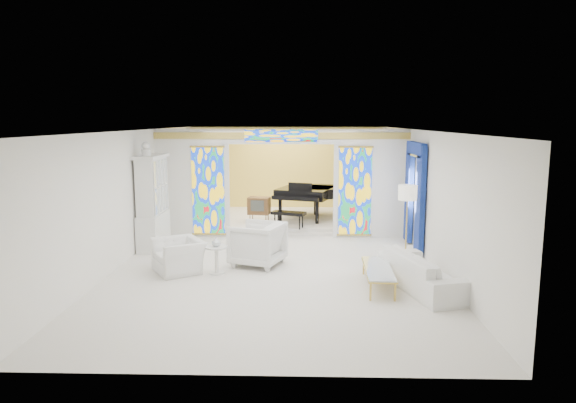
{
  "coord_description": "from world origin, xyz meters",
  "views": [
    {
      "loc": [
        0.59,
        -12.13,
        3.25
      ],
      "look_at": [
        0.23,
        0.2,
        1.28
      ],
      "focal_mm": 32.0,
      "sensor_mm": 36.0,
      "label": 1
    }
  ],
  "objects_px": {
    "china_cabinet": "(153,203)",
    "tv_console": "(259,206)",
    "armchair_left": "(179,256)",
    "grand_piano": "(312,193)",
    "sofa": "(424,271)",
    "coffee_table": "(378,269)",
    "armchair_right": "(257,244)"
  },
  "relations": [
    {
      "from": "tv_console",
      "to": "grand_piano",
      "type": "bearing_deg",
      "value": 31.34
    },
    {
      "from": "china_cabinet",
      "to": "grand_piano",
      "type": "height_order",
      "value": "china_cabinet"
    },
    {
      "from": "coffee_table",
      "to": "grand_piano",
      "type": "height_order",
      "value": "grand_piano"
    },
    {
      "from": "coffee_table",
      "to": "tv_console",
      "type": "relative_size",
      "value": 2.34
    },
    {
      "from": "sofa",
      "to": "tv_console",
      "type": "height_order",
      "value": "tv_console"
    },
    {
      "from": "armchair_left",
      "to": "china_cabinet",
      "type": "bearing_deg",
      "value": 176.55
    },
    {
      "from": "grand_piano",
      "to": "tv_console",
      "type": "xyz_separation_m",
      "value": [
        -1.61,
        -0.65,
        -0.32
      ]
    },
    {
      "from": "coffee_table",
      "to": "grand_piano",
      "type": "relative_size",
      "value": 0.56
    },
    {
      "from": "sofa",
      "to": "tv_console",
      "type": "distance_m",
      "value": 6.78
    },
    {
      "from": "china_cabinet",
      "to": "armchair_left",
      "type": "height_order",
      "value": "china_cabinet"
    },
    {
      "from": "sofa",
      "to": "armchair_left",
      "type": "bearing_deg",
      "value": 63.53
    },
    {
      "from": "armchair_left",
      "to": "sofa",
      "type": "xyz_separation_m",
      "value": [
        5.02,
        -1.0,
        0.0
      ]
    },
    {
      "from": "armchair_left",
      "to": "grand_piano",
      "type": "xyz_separation_m",
      "value": [
        2.94,
        5.33,
        0.63
      ]
    },
    {
      "from": "china_cabinet",
      "to": "armchair_left",
      "type": "bearing_deg",
      "value": -60.98
    },
    {
      "from": "sofa",
      "to": "china_cabinet",
      "type": "bearing_deg",
      "value": 48.41
    },
    {
      "from": "armchair_left",
      "to": "coffee_table",
      "type": "xyz_separation_m",
      "value": [
        4.15,
        -0.92,
        0.0
      ]
    },
    {
      "from": "sofa",
      "to": "coffee_table",
      "type": "xyz_separation_m",
      "value": [
        -0.87,
        0.08,
        0.0
      ]
    },
    {
      "from": "grand_piano",
      "to": "tv_console",
      "type": "bearing_deg",
      "value": -139.36
    },
    {
      "from": "china_cabinet",
      "to": "coffee_table",
      "type": "distance_m",
      "value": 6.13
    },
    {
      "from": "coffee_table",
      "to": "armchair_right",
      "type": "bearing_deg",
      "value": 149.65
    },
    {
      "from": "armchair_left",
      "to": "grand_piano",
      "type": "relative_size",
      "value": 0.35
    },
    {
      "from": "grand_piano",
      "to": "armchair_left",
      "type": "bearing_deg",
      "value": -100.41
    },
    {
      "from": "china_cabinet",
      "to": "tv_console",
      "type": "xyz_separation_m",
      "value": [
        2.48,
        2.61,
        -0.51
      ]
    },
    {
      "from": "sofa",
      "to": "coffee_table",
      "type": "bearing_deg",
      "value": 69.28
    },
    {
      "from": "china_cabinet",
      "to": "tv_console",
      "type": "relative_size",
      "value": 3.65
    },
    {
      "from": "china_cabinet",
      "to": "sofa",
      "type": "xyz_separation_m",
      "value": [
        6.17,
        -3.06,
        -0.82
      ]
    },
    {
      "from": "armchair_left",
      "to": "sofa",
      "type": "distance_m",
      "value": 5.12
    },
    {
      "from": "china_cabinet",
      "to": "tv_console",
      "type": "distance_m",
      "value": 3.64
    },
    {
      "from": "tv_console",
      "to": "coffee_table",
      "type": "bearing_deg",
      "value": -54.05
    },
    {
      "from": "china_cabinet",
      "to": "sofa",
      "type": "height_order",
      "value": "china_cabinet"
    },
    {
      "from": "grand_piano",
      "to": "tv_console",
      "type": "distance_m",
      "value": 1.76
    },
    {
      "from": "grand_piano",
      "to": "tv_console",
      "type": "height_order",
      "value": "grand_piano"
    }
  ]
}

